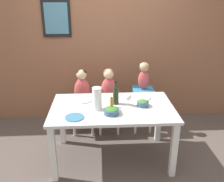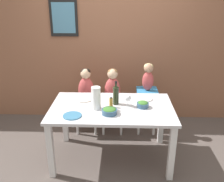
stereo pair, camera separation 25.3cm
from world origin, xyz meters
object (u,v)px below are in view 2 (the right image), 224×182
Objects in this scene: wine_glass_near at (128,98)px; dinner_plate_front_left at (72,116)px; chair_right_highchair at (147,100)px; person_child_center at (113,86)px; wine_bottle at (116,95)px; salad_bowl_small at (143,104)px; person_baby_right at (148,75)px; dinner_plate_back_right at (144,99)px; chair_far_center at (112,108)px; paper_towel_roll at (96,98)px; chair_far_left at (87,108)px; salad_bowl_large at (109,111)px; person_child_left at (86,86)px; dinner_plate_back_left at (84,99)px.

wine_glass_near is 0.70m from dinner_plate_front_left.
chair_right_highchair is 1.26× the size of person_child_center.
person_child_center is 1.81× the size of wine_bottle.
salad_bowl_small reaches higher than chair_right_highchair.
dinner_plate_back_right is at bearing -101.22° from person_baby_right.
wine_glass_near is 0.19m from salad_bowl_small.
chair_far_center is 1.67× the size of paper_towel_roll.
chair_far_left is 0.85× the size of person_child_center.
dinner_plate_back_right is (0.37, 0.17, -0.12)m from wine_bottle.
chair_right_highchair is 4.51× the size of wine_glass_near.
dinner_plate_back_right is at bearing 81.31° from salad_bowl_small.
paper_towel_roll is 1.56× the size of salad_bowl_large.
chair_right_highchair is at bearing -0.06° from person_child_left.
person_child_center is at bearing 54.57° from dinner_plate_back_left.
salad_bowl_large is (-0.52, -0.89, -0.14)m from person_baby_right.
person_child_left is 2.57× the size of dinner_plate_back_left.
salad_bowl_large is 1.22× the size of salad_bowl_small.
person_child_left is at bearing -179.97° from person_baby_right.
salad_bowl_small is (0.39, -0.70, 0.04)m from person_child_center.
wine_bottle is (-0.46, -0.62, -0.06)m from person_baby_right.
paper_towel_roll is at bearing -132.09° from person_baby_right.
person_child_left is 1.00× the size of person_child_center.
salad_bowl_large is 0.84× the size of dinner_plate_back_left.
chair_right_highchair is 1.69× the size of person_baby_right.
salad_bowl_small reaches higher than chair_far_left.
wine_glass_near is (0.60, -0.68, 0.46)m from chair_far_left.
salad_bowl_small is (0.40, 0.19, 0.00)m from salad_bowl_large.
person_baby_right is at bearing 0.15° from chair_far_center.
wine_glass_near is (-0.31, -0.68, -0.07)m from person_baby_right.
chair_far_center is 0.53m from person_child_left.
wine_bottle is 0.35m from salad_bowl_small.
dinner_plate_back_right is (0.60, 0.31, -0.13)m from paper_towel_roll.
person_child_center reaches higher than salad_bowl_small.
wine_glass_near reaches higher than dinner_plate_back_right.
salad_bowl_small is at bearing -60.87° from person_child_center.
wine_glass_near is (0.60, -0.68, 0.10)m from person_child_left.
person_child_left is at bearing 131.62° from wine_glass_near.
wine_bottle reaches higher than chair_right_highchair.
person_baby_right is 1.92× the size of dinner_plate_front_left.
person_baby_right reaches higher than chair_far_left.
person_child_center is 2.57× the size of dinner_plate_front_left.
person_child_left is (-0.91, 0.00, 0.21)m from chair_right_highchair.
chair_right_highchair is 0.39m from person_baby_right.
salad_bowl_large is 0.43m from dinner_plate_front_left.
chair_far_left is at bearing 180.00° from chair_far_center.
chair_far_left is at bearing -179.91° from person_baby_right.
wine_glass_near is 0.86× the size of salad_bowl_large.
salad_bowl_large is (-0.22, -0.21, -0.07)m from wine_glass_near.
paper_towel_roll is (-0.17, -0.76, 0.49)m from chair_far_center.
wine_bottle reaches higher than person_child_left.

